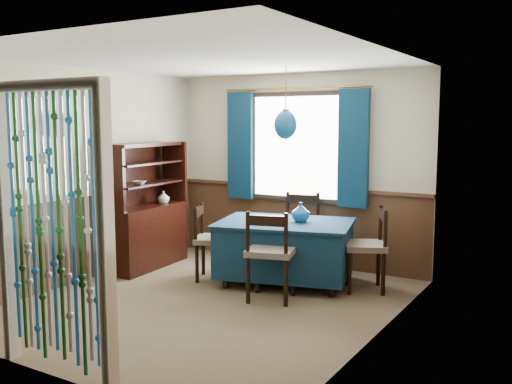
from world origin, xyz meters
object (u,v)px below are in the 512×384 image
Objects in this scene: chair_far at (299,230)px; chair_right at (368,247)px; vase_sideboard at (163,196)px; vase_table at (301,213)px; sideboard at (146,224)px; bowl_shelf at (139,182)px; chair_left at (212,240)px; dining_table at (285,248)px; pendant_lamp at (286,125)px; chair_near at (270,253)px.

chair_right is at bearing 149.24° from chair_far.
vase_table is at bearing 1.77° from vase_sideboard.
vase_table is (2.05, 0.35, 0.27)m from sideboard.
chair_far is 2.09m from bowl_shelf.
vase_table is at bearing 86.48° from chair_left.
sideboard reaches higher than chair_left.
vase_sideboard is (-1.00, 0.32, 0.42)m from chair_left.
chair_far is at bearing 42.90° from chair_right.
vase_sideboard is at bearing -132.46° from chair_left.
bowl_shelf reaches higher than vase_sideboard.
dining_table is 1.86× the size of chair_right.
bowl_shelf is 0.51m from vase_sideboard.
vase_sideboard is (-1.84, 0.04, -0.95)m from pendant_lamp.
bowl_shelf reaches higher than chair_left.
bowl_shelf is (0.06, -0.17, 0.56)m from sideboard.
chair_near is 0.99× the size of chair_far.
bowl_shelf reaches higher than chair_far.
chair_left is at bearing -158.82° from vase_table.
vase_sideboard is at bearing 178.86° from pendant_lamp.
chair_right is 0.85m from vase_table.
pendant_lamp is at bearing 3.14° from sideboard.
chair_right is at bearing -0.22° from dining_table.
pendant_lamp reaches higher than chair_far.
vase_table is at bearing 5.29° from sideboard.
sideboard is at bearing -170.40° from vase_table.
chair_left is (-0.70, -0.92, -0.04)m from chair_far.
bowl_shelf is (-1.84, -0.42, 0.70)m from dining_table.
pendant_lamp is 2.02m from bowl_shelf.
chair_left is 0.56× the size of sideboard.
chair_left is 1.13m from vase_sideboard.
pendant_lamp is at bearing 84.09° from chair_left.
dining_table is 0.66m from chair_far.
pendant_lamp is at bearing -131.68° from dining_table.
bowl_shelf reaches higher than dining_table.
chair_left is 4.43× the size of vase_table.
chair_far reaches higher than dining_table.
chair_near is 0.80m from vase_table.
dining_table is at bearing 63.43° from pendant_lamp.
pendant_lamp reaches higher than chair_near.
chair_near reaches higher than chair_left.
chair_right is 2.91m from bowl_shelf.
vase_sideboard is at bearing 73.87° from sideboard.
sideboard reaches higher than dining_table.
chair_far is 1.04× the size of chair_right.
chair_far is 1.84m from vase_sideboard.
chair_right is (0.92, 0.24, 0.07)m from dining_table.
vase_table is (-0.77, -0.15, 0.34)m from chair_right.
bowl_shelf is at bearing -167.15° from pendant_lamp.
chair_right is 1.14× the size of pendant_lamp.
sideboard is at bearing -172.54° from pendant_lamp.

